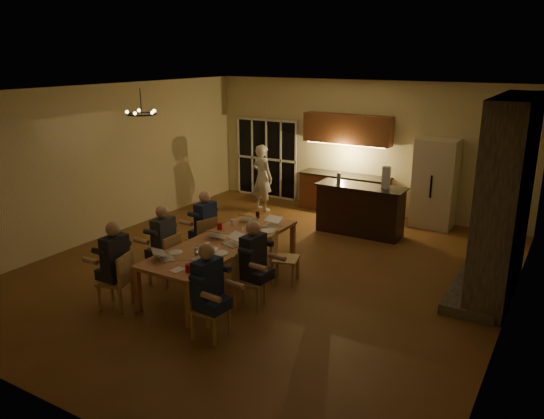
{
  "coord_description": "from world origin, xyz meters",
  "views": [
    {
      "loc": [
        4.64,
        -7.62,
        3.8
      ],
      "look_at": [
        -0.06,
        0.3,
        1.08
      ],
      "focal_mm": 35.0,
      "sensor_mm": 36.0,
      "label": 1
    }
  ],
  "objects_px": {
    "chair_left_near": "(115,281)",
    "bar_bottle": "(339,178)",
    "person_right_near": "(208,291)",
    "plate_far": "(269,231)",
    "laptop_b": "(203,253)",
    "bar_blender": "(386,178)",
    "laptop_a": "(166,252)",
    "redcup_mid": "(220,226)",
    "standing_person": "(262,178)",
    "chair_left_mid": "(164,259)",
    "person_left_near": "(116,265)",
    "plate_near": "(220,253)",
    "bar_island": "(360,210)",
    "chair_left_far": "(202,239)",
    "laptop_d": "(232,238)",
    "plate_left": "(176,252)",
    "can_silver": "(196,251)",
    "laptop_e": "(249,215)",
    "mug_mid": "(247,231)",
    "mug_back": "(233,222)",
    "chandelier": "(142,114)",
    "person_left_far": "(206,227)",
    "dining_table": "(224,262)",
    "chair_right_near": "(210,308)",
    "person_right_mid": "(253,263)",
    "refrigerator": "(435,183)",
    "mug_front": "(207,246)",
    "can_cola": "(258,215)",
    "laptop_f": "(271,221)",
    "laptop_c": "(219,231)"
  },
  "relations": [
    {
      "from": "laptop_a",
      "to": "plate_left",
      "type": "distance_m",
      "value": 0.29
    },
    {
      "from": "mug_mid",
      "to": "can_silver",
      "type": "height_order",
      "value": "can_silver"
    },
    {
      "from": "plate_left",
      "to": "can_silver",
      "type": "bearing_deg",
      "value": 16.75
    },
    {
      "from": "chair_left_far",
      "to": "laptop_e",
      "type": "distance_m",
      "value": 1.0
    },
    {
      "from": "standing_person",
      "to": "laptop_e",
      "type": "bearing_deg",
      "value": 129.83
    },
    {
      "from": "person_right_near",
      "to": "mug_back",
      "type": "xyz_separation_m",
      "value": [
        -1.27,
        2.43,
        0.11
      ]
    },
    {
      "from": "standing_person",
      "to": "bar_blender",
      "type": "bearing_deg",
      "value": -175.24
    },
    {
      "from": "chair_right_near",
      "to": "plate_far",
      "type": "distance_m",
      "value": 2.5
    },
    {
      "from": "person_right_mid",
      "to": "bar_blender",
      "type": "relative_size",
      "value": 2.99
    },
    {
      "from": "person_right_near",
      "to": "plate_far",
      "type": "bearing_deg",
      "value": 17.14
    },
    {
      "from": "mug_mid",
      "to": "plate_near",
      "type": "relative_size",
      "value": 0.37
    },
    {
      "from": "chair_left_near",
      "to": "can_silver",
      "type": "bearing_deg",
      "value": 118.53
    },
    {
      "from": "bar_bottle",
      "to": "refrigerator",
      "type": "bearing_deg",
      "value": 39.13
    },
    {
      "from": "laptop_d",
      "to": "plate_near",
      "type": "xyz_separation_m",
      "value": [
        0.07,
        -0.44,
        -0.1
      ]
    },
    {
      "from": "laptop_a",
      "to": "bar_bottle",
      "type": "relative_size",
      "value": 1.33
    },
    {
      "from": "redcup_mid",
      "to": "chair_right_near",
      "type": "bearing_deg",
      "value": -57.03
    },
    {
      "from": "laptop_b",
      "to": "bar_island",
      "type": "bearing_deg",
      "value": 80.66
    },
    {
      "from": "laptop_b",
      "to": "laptop_f",
      "type": "height_order",
      "value": "same"
    },
    {
      "from": "chair_left_near",
      "to": "bar_bottle",
      "type": "height_order",
      "value": "bar_bottle"
    },
    {
      "from": "laptop_c",
      "to": "plate_left",
      "type": "height_order",
      "value": "laptop_c"
    },
    {
      "from": "mug_back",
      "to": "chandelier",
      "type": "bearing_deg",
      "value": -159.18
    },
    {
      "from": "standing_person",
      "to": "laptop_e",
      "type": "xyz_separation_m",
      "value": [
        1.5,
        -2.9,
        0.03
      ]
    },
    {
      "from": "bar_island",
      "to": "chair_left_far",
      "type": "bearing_deg",
      "value": -122.7
    },
    {
      "from": "mug_back",
      "to": "laptop_f",
      "type": "bearing_deg",
      "value": 19.45
    },
    {
      "from": "person_left_near",
      "to": "mug_mid",
      "type": "distance_m",
      "value": 2.35
    },
    {
      "from": "laptop_e",
      "to": "plate_near",
      "type": "xyz_separation_m",
      "value": [
        0.54,
        -1.69,
        -0.1
      ]
    },
    {
      "from": "chair_right_near",
      "to": "mug_back",
      "type": "height_order",
      "value": "chair_right_near"
    },
    {
      "from": "bar_blender",
      "to": "can_silver",
      "type": "bearing_deg",
      "value": -113.72
    },
    {
      "from": "bar_island",
      "to": "laptop_d",
      "type": "bearing_deg",
      "value": -102.62
    },
    {
      "from": "plate_far",
      "to": "plate_near",
      "type": "bearing_deg",
      "value": -94.42
    },
    {
      "from": "can_cola",
      "to": "plate_near",
      "type": "height_order",
      "value": "can_cola"
    },
    {
      "from": "laptop_d",
      "to": "mug_front",
      "type": "height_order",
      "value": "laptop_d"
    },
    {
      "from": "chandelier",
      "to": "laptop_a",
      "type": "relative_size",
      "value": 1.69
    },
    {
      "from": "mug_back",
      "to": "can_cola",
      "type": "height_order",
      "value": "can_cola"
    },
    {
      "from": "laptop_a",
      "to": "redcup_mid",
      "type": "xyz_separation_m",
      "value": [
        -0.13,
        1.57,
        -0.05
      ]
    },
    {
      "from": "person_right_mid",
      "to": "standing_person",
      "type": "xyz_separation_m",
      "value": [
        -2.63,
        4.53,
        0.14
      ]
    },
    {
      "from": "chair_left_mid",
      "to": "chair_right_near",
      "type": "relative_size",
      "value": 1.0
    },
    {
      "from": "laptop_d",
      "to": "laptop_b",
      "type": "bearing_deg",
      "value": -72.33
    },
    {
      "from": "redcup_mid",
      "to": "dining_table",
      "type": "bearing_deg",
      "value": -47.68
    },
    {
      "from": "chair_left_mid",
      "to": "bar_bottle",
      "type": "xyz_separation_m",
      "value": [
        1.38,
        4.1,
        0.76
      ]
    },
    {
      "from": "bar_island",
      "to": "person_left_near",
      "type": "height_order",
      "value": "person_left_near"
    },
    {
      "from": "chair_left_mid",
      "to": "person_left_near",
      "type": "distance_m",
      "value": 1.04
    },
    {
      "from": "laptop_b",
      "to": "bar_blender",
      "type": "height_order",
      "value": "bar_blender"
    },
    {
      "from": "person_left_near",
      "to": "person_left_far",
      "type": "distance_m",
      "value": 2.19
    },
    {
      "from": "bar_island",
      "to": "bar_bottle",
      "type": "xyz_separation_m",
      "value": [
        -0.5,
        -0.06,
        0.66
      ]
    },
    {
      "from": "dining_table",
      "to": "bar_island",
      "type": "xyz_separation_m",
      "value": [
        1.04,
        3.59,
        0.17
      ]
    },
    {
      "from": "person_right_near",
      "to": "chair_left_near",
      "type": "bearing_deg",
      "value": 96.01
    },
    {
      "from": "refrigerator",
      "to": "bar_island",
      "type": "bearing_deg",
      "value": -132.44
    },
    {
      "from": "laptop_b",
      "to": "plate_near",
      "type": "distance_m",
      "value": 0.36
    },
    {
      "from": "chair_left_near",
      "to": "plate_near",
      "type": "distance_m",
      "value": 1.65
    }
  ]
}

